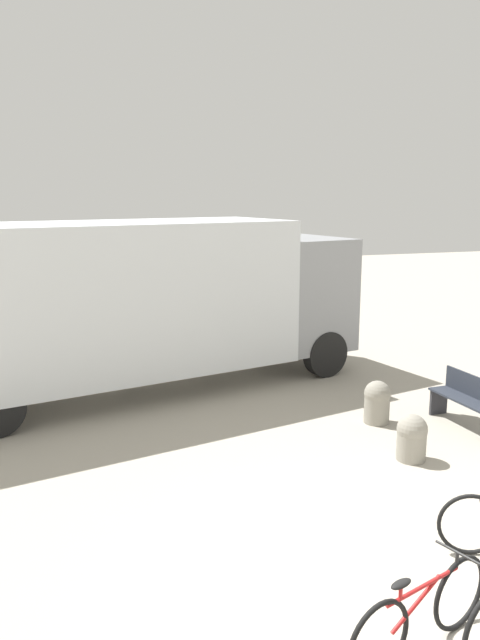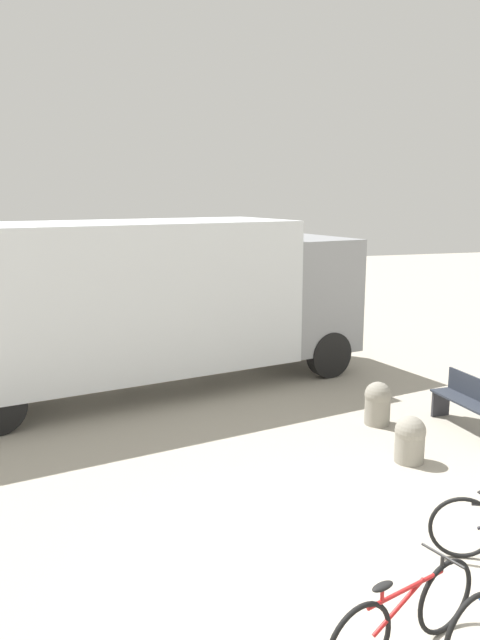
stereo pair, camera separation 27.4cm
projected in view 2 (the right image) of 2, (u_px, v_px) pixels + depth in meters
name	position (u px, v px, depth m)	size (l,w,h in m)	color
ground_plane	(426.00, 595.00, 6.02)	(60.00, 60.00, 0.00)	#A8A091
delivery_truck	(134.00, 298.00, 11.94)	(9.53, 4.27, 3.29)	silver
park_bench	(475.00, 403.00, 10.09)	(0.44, 1.66, 0.86)	#282D38
bicycle_near	(404.00, 617.00, 5.16)	(1.68, 0.61, 0.79)	black
bollard_near_bench	(410.00, 439.00, 8.96)	(0.44, 0.44, 0.69)	gray
bollard_far_bench	(378.00, 402.00, 10.43)	(0.45, 0.45, 0.73)	gray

